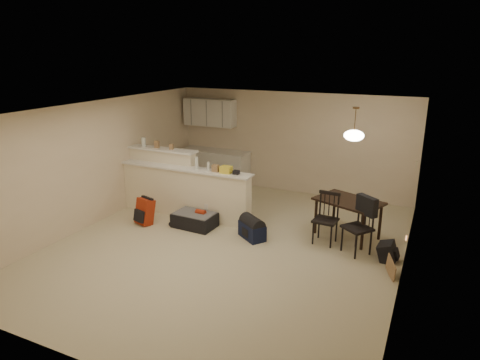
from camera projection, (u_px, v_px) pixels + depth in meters
The scene contains 22 objects.
room at pixel (228, 180), 7.57m from camera, with size 7.00×7.02×2.50m.
breakfast_bar at pixel (177, 187), 9.32m from camera, with size 3.08×0.58×1.39m.
upper_cabinets at pixel (210, 112), 11.15m from camera, with size 1.40×0.34×0.70m, color white.
kitchen_counter at pixel (215, 168), 11.37m from camera, with size 1.80×0.60×0.90m, color white.
thermostat at pixel (416, 165), 7.63m from camera, with size 0.02×0.12×0.12m, color beige.
jar at pixel (144, 142), 9.55m from camera, with size 0.10×0.10×0.20m, color silver.
cereal_box at pixel (157, 144), 9.41m from camera, with size 0.10×0.07×0.16m, color #97734E.
small_box at pixel (171, 147), 9.27m from camera, with size 0.08×0.06×0.12m, color #97734E.
bottle_a at pixel (197, 163), 8.84m from camera, with size 0.07×0.07×0.26m, color silver.
bottle_b at pixel (208, 166), 8.74m from camera, with size 0.06×0.06×0.18m, color silver.
bag_lump at pixel (226, 170), 8.58m from camera, with size 0.22×0.18×0.14m, color #97734E.
pouch at pixel (236, 172), 8.49m from camera, with size 0.12×0.10×0.08m, color #97734E.
extra_item_x at pixel (216, 168), 8.67m from camera, with size 0.13×0.10×0.14m, color #97734E.
dining_table at pixel (348, 205), 8.11m from camera, with size 1.38×1.16×0.74m.
pendant_lamp at pixel (354, 135), 7.72m from camera, with size 0.36×0.36×0.62m.
dining_chair_near at pixel (326, 219), 7.87m from camera, with size 0.42×0.40×0.96m, color black, non-canonical shape.
dining_chair_far at pixel (357, 226), 7.47m from camera, with size 0.44×0.42×1.01m, color black, non-canonical shape.
suitcase at pixel (195, 220), 8.70m from camera, with size 0.84×0.55×0.28m, color black.
red_backpack at pixel (145, 211), 8.82m from camera, with size 0.36×0.22×0.53m, color #A72C12.
navy_duffel at pixel (252, 231), 8.16m from camera, with size 0.56×0.31×0.31m, color #101633.
black_daypack at pixel (387, 252), 7.31m from camera, with size 0.35×0.25×0.31m, color black.
cardboard_sheet at pixel (391, 268), 6.77m from camera, with size 0.40×0.02×0.30m, color #97734E.
Camera 1 is at (3.25, -6.47, 3.46)m, focal length 32.00 mm.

